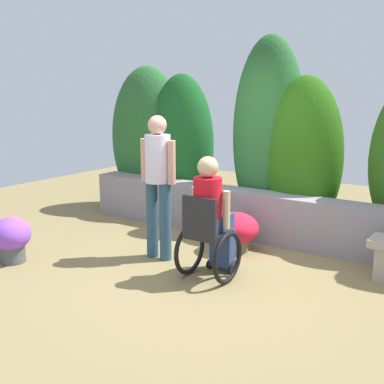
# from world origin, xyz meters

# --- Properties ---
(ground_plane) EXTENTS (12.21, 12.21, 0.00)m
(ground_plane) POSITION_xyz_m (0.00, 0.00, 0.00)
(ground_plane) COLOR olive
(stone_retaining_wall) EXTENTS (5.72, 0.39, 0.65)m
(stone_retaining_wall) POSITION_xyz_m (0.00, 1.48, 0.33)
(stone_retaining_wall) COLOR gray
(stone_retaining_wall) RESTS_ON ground
(hedge_backdrop) EXTENTS (6.72, 1.03, 3.01)m
(hedge_backdrop) POSITION_xyz_m (0.28, 2.06, 1.26)
(hedge_backdrop) COLOR #275F2B
(hedge_backdrop) RESTS_ON ground
(person_in_wheelchair) EXTENTS (0.53, 0.66, 1.33)m
(person_in_wheelchair) POSITION_xyz_m (0.11, -0.05, 0.62)
(person_in_wheelchair) COLOR black
(person_in_wheelchair) RESTS_ON ground
(person_standing_companion) EXTENTS (0.49, 0.30, 1.71)m
(person_standing_companion) POSITION_xyz_m (-0.73, 0.12, 0.99)
(person_standing_companion) COLOR #2C4D64
(person_standing_companion) RESTS_ON ground
(flower_pot_purple_near) EXTENTS (0.58, 0.58, 0.49)m
(flower_pot_purple_near) POSITION_xyz_m (-0.09, 0.87, 0.27)
(flower_pot_purple_near) COLOR brown
(flower_pot_purple_near) RESTS_ON ground
(flower_pot_terracotta_by_wall) EXTENTS (0.45, 0.45, 0.55)m
(flower_pot_terracotta_by_wall) POSITION_xyz_m (-2.07, -0.96, 0.30)
(flower_pot_terracotta_by_wall) COLOR #4A4E51
(flower_pot_terracotta_by_wall) RESTS_ON ground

